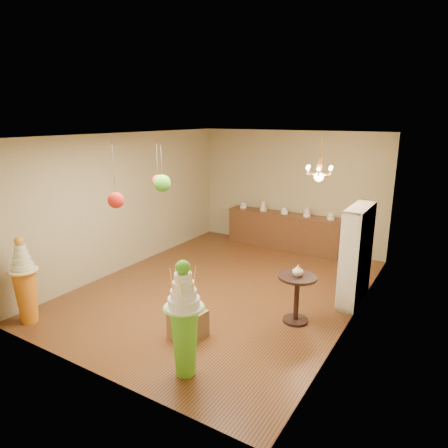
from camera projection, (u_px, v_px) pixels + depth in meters
The scene contains 17 objects.
floor at pixel (224, 288), 8.01m from camera, with size 6.50×6.50×0.00m, color #543016.
ceiling at pixel (224, 135), 7.22m from camera, with size 6.50×6.50×0.00m, color white.
wall_back at pixel (290, 190), 10.29m from camera, with size 5.00×0.04×3.00m, color tan.
wall_front at pixel (88, 269), 4.94m from camera, with size 5.00×0.04×3.00m, color tan.
wall_left at pixel (128, 201), 8.87m from camera, with size 0.04×6.50×3.00m, color tan.
wall_right at pixel (358, 235), 6.36m from camera, with size 0.04×6.50×3.00m, color tan.
pedestal_green at pixel (185, 326), 5.18m from camera, with size 0.54×0.54×1.61m.
pedestal_orange at pixel (26, 289), 6.55m from camera, with size 0.47×0.47×1.49m.
burlap_riser at pixel (188, 324), 6.19m from camera, with size 0.47×0.47×0.43m, color #89694B.
sideboard at pixel (284, 230), 10.33m from camera, with size 3.04×0.54×1.16m.
shelving_unit at pixel (357, 254), 7.26m from camera, with size 0.33×1.20×1.80m.
round_table at pixel (297, 292), 6.57m from camera, with size 0.71×0.71×0.82m.
vase at pixel (298, 270), 6.47m from camera, with size 0.18×0.18×0.19m, color silver.
pom_red_left at pixel (116, 200), 5.70m from camera, with size 0.23×0.23×0.95m.
pom_green_mid at pixel (162, 183), 5.63m from camera, with size 0.24×0.24×0.70m.
pom_red_right at pixel (158, 181), 5.94m from camera, with size 0.18×0.18×0.69m.
chandelier at pixel (319, 174), 7.37m from camera, with size 0.68×0.68×0.85m.
Camera 1 is at (3.85, -6.31, 3.33)m, focal length 32.00 mm.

